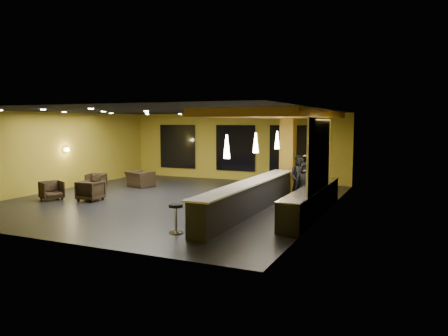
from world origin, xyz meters
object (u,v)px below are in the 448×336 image
at_px(bar_stool_0, 176,215).
at_px(bar_stool_3, 233,192).
at_px(prep_counter, 312,202).
at_px(bar_stool_2, 217,198).
at_px(column, 288,152).
at_px(armchair_b, 91,191).
at_px(armchair_c, 96,181).
at_px(armchair_d, 140,179).
at_px(armchair_a, 52,190).
at_px(bar_counter, 250,198).
at_px(bar_stool_5, 261,183).
at_px(staff_c, 305,182).
at_px(bar_stool_1, 204,205).
at_px(pendant_0, 227,146).
at_px(pendant_1, 256,143).
at_px(bar_stool_4, 252,189).
at_px(pendant_2, 277,140).
at_px(staff_a, 300,179).
at_px(staff_b, 300,177).

relative_size(bar_stool_0, bar_stool_3, 1.00).
xyz_separation_m(prep_counter, bar_stool_2, (-2.94, -1.12, 0.08)).
height_order(column, armchair_b, column).
distance_m(armchair_c, bar_stool_3, 7.42).
bearing_deg(armchair_d, armchair_a, 91.95).
xyz_separation_m(bar_counter, bar_stool_5, (-0.82, 3.42, 0.03)).
bearing_deg(staff_c, bar_stool_1, -127.56).
bearing_deg(armchair_c, pendant_0, -44.28).
relative_size(pendant_1, armchair_a, 0.86).
relative_size(bar_counter, bar_stool_2, 10.14).
xyz_separation_m(column, armchair_d, (-6.82, -1.27, -1.38)).
relative_size(bar_stool_3, bar_stool_4, 1.12).
bearing_deg(bar_stool_0, pendant_2, 82.28).
bearing_deg(armchair_d, pendant_2, -165.29).
bearing_deg(armchair_c, pendant_2, -11.35).
bearing_deg(pendant_2, bar_stool_4, -130.74).
height_order(staff_a, armchair_b, staff_a).
bearing_deg(bar_stool_3, bar_counter, -36.37).
distance_m(bar_stool_1, bar_stool_3, 2.67).
xyz_separation_m(pendant_1, armchair_b, (-6.48, -0.99, -1.96)).
xyz_separation_m(bar_counter, staff_b, (0.91, 3.14, 0.37)).
distance_m(staff_b, armchair_b, 8.24).
xyz_separation_m(prep_counter, armchair_c, (-10.24, 1.40, -0.07)).
height_order(staff_c, armchair_a, staff_c).
bearing_deg(bar_counter, pendant_1, 90.00).
relative_size(pendant_1, staff_b, 0.40).
xyz_separation_m(pendant_0, armchair_b, (-6.48, 1.51, -1.96)).
xyz_separation_m(bar_stool_1, bar_stool_2, (-0.19, 1.36, -0.04)).
xyz_separation_m(pendant_0, armchair_a, (-8.02, 1.03, -1.98)).
relative_size(pendant_2, armchair_d, 0.61).
distance_m(pendant_1, bar_stool_2, 2.36).
xyz_separation_m(pendant_2, bar_stool_2, (-0.94, -3.62, -1.84)).
distance_m(staff_b, bar_stool_3, 3.09).
bearing_deg(pendant_1, column, 90.00).
bearing_deg(armchair_c, pendant_1, -28.60).
xyz_separation_m(column, pendant_1, (0.00, -4.10, 0.60)).
bearing_deg(armchair_b, bar_stool_3, -170.31).
xyz_separation_m(pendant_0, armchair_c, (-8.24, 3.90, -1.99)).
distance_m(bar_counter, armchair_d, 7.59).
distance_m(pendant_1, armchair_b, 6.84).
height_order(bar_counter, staff_a, staff_a).
bearing_deg(pendant_2, bar_stool_1, -98.60).
relative_size(bar_counter, bar_stool_4, 11.05).
relative_size(armchair_a, bar_stool_4, 1.13).
relative_size(pendant_0, armchair_c, 0.88).
height_order(prep_counter, armchair_a, prep_counter).
relative_size(pendant_1, pendant_2, 1.00).
height_order(prep_counter, armchair_d, prep_counter).
bearing_deg(prep_counter, bar_stool_3, 176.52).
relative_size(armchair_b, bar_stool_4, 1.20).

